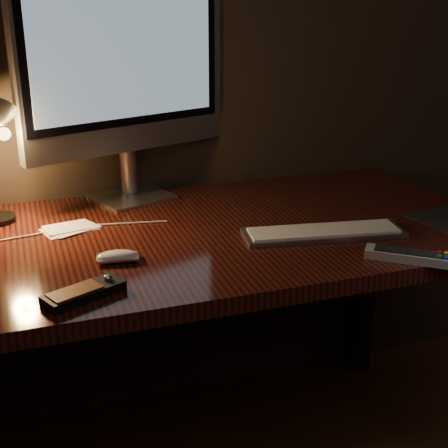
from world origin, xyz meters
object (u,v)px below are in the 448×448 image
object	(u,v)px
desk	(176,268)
mouse	(117,258)
tv_remote	(411,256)
keyboard	(324,232)
media_remote	(84,292)
monitor	(125,62)

from	to	relation	value
desk	mouse	bearing A→B (deg)	-132.53
desk	tv_remote	world-z (taller)	tv_remote
keyboard	media_remote	bearing A→B (deg)	-156.76
tv_remote	mouse	bearing A→B (deg)	-159.91
monitor	mouse	distance (m)	0.59
tv_remote	desk	bearing A→B (deg)	175.63
media_remote	tv_remote	world-z (taller)	media_remote
keyboard	tv_remote	xyz separation A→B (m)	(0.11, -0.20, 0.00)
tv_remote	monitor	bearing A→B (deg)	166.48
desk	keyboard	size ratio (longest dim) A/B	4.03
desk	tv_remote	bearing A→B (deg)	-42.97
media_remote	monitor	bearing A→B (deg)	45.65
keyboard	media_remote	xyz separation A→B (m)	(-0.60, -0.15, 0.00)
monitor	keyboard	size ratio (longest dim) A/B	1.65
monitor	desk	bearing A→B (deg)	-94.77
mouse	media_remote	xyz separation A→B (m)	(-0.09, -0.15, 0.00)
monitor	media_remote	size ratio (longest dim) A/B	3.81
keyboard	tv_remote	distance (m)	0.23
desk	media_remote	world-z (taller)	media_remote
desk	monitor	distance (m)	0.57
desk	mouse	xyz separation A→B (m)	(-0.18, -0.20, 0.14)
monitor	mouse	size ratio (longest dim) A/B	7.15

